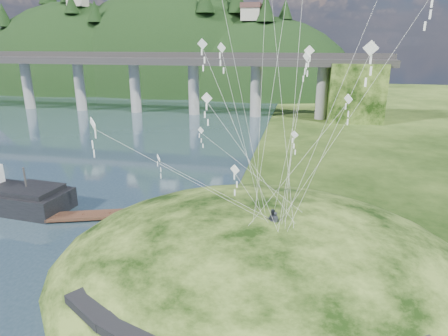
# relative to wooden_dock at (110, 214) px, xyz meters

# --- Properties ---
(ground) EXTENTS (320.00, 320.00, 0.00)m
(ground) POSITION_rel_wooden_dock_xyz_m (8.62, -8.37, -0.39)
(ground) COLOR black
(ground) RESTS_ON ground
(grass_hill) EXTENTS (36.00, 32.00, 13.00)m
(grass_hill) POSITION_rel_wooden_dock_xyz_m (16.62, -6.37, -1.89)
(grass_hill) COLOR black
(grass_hill) RESTS_ON ground
(bridge) EXTENTS (160.00, 11.00, 15.00)m
(bridge) POSITION_rel_wooden_dock_xyz_m (-17.84, 61.70, 9.31)
(bridge) COLOR #2D2B2B
(bridge) RESTS_ON ground
(far_ridge) EXTENTS (153.00, 70.00, 94.50)m
(far_ridge) POSITION_rel_wooden_dock_xyz_m (-34.96, 113.80, -7.83)
(far_ridge) COLOR black
(far_ridge) RESTS_ON ground
(wooden_dock) EXTENTS (12.53, 5.85, 0.90)m
(wooden_dock) POSITION_rel_wooden_dock_xyz_m (0.00, 0.00, 0.00)
(wooden_dock) COLOR #3C2318
(wooden_dock) RESTS_ON ground
(kite_flyers) EXTENTS (0.97, 0.85, 1.68)m
(kite_flyers) POSITION_rel_wooden_dock_xyz_m (17.43, -7.87, 5.38)
(kite_flyers) COLOR #252831
(kite_flyers) RESTS_ON ground
(kite_swarm) EXTENTS (20.08, 16.17, 20.04)m
(kite_swarm) POSITION_rel_wooden_dock_xyz_m (16.69, -6.52, 17.08)
(kite_swarm) COLOR white
(kite_swarm) RESTS_ON ground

